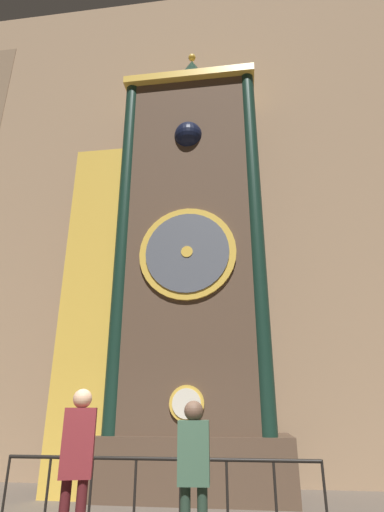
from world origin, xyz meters
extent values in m
cube|color=#997A5B|center=(0.00, 5.32, 7.28)|extent=(24.00, 0.30, 14.57)
cube|color=brown|center=(0.10, 4.09, 0.53)|extent=(3.75, 1.61, 1.06)
cube|color=brown|center=(0.10, 4.09, 5.20)|extent=(3.00, 1.40, 8.27)
cube|color=gold|center=(0.10, 3.99, 9.24)|extent=(3.24, 1.54, 0.20)
cylinder|color=gold|center=(0.10, 3.36, 1.61)|extent=(0.64, 0.05, 0.64)
cylinder|color=silver|center=(0.10, 3.33, 1.61)|extent=(0.53, 0.03, 0.53)
cylinder|color=gold|center=(0.10, 3.36, 4.54)|extent=(2.02, 0.07, 2.02)
cylinder|color=#4C515B|center=(0.10, 3.32, 4.54)|extent=(1.74, 0.04, 1.74)
cylinder|color=gold|center=(0.10, 3.30, 4.54)|extent=(0.24, 0.03, 0.24)
cube|color=#30241B|center=(0.10, 3.88, 7.52)|extent=(0.82, 0.42, 0.82)
sphere|color=black|center=(0.10, 3.44, 7.52)|extent=(0.66, 0.66, 0.66)
cylinder|color=#142D23|center=(-1.34, 3.48, 5.20)|extent=(0.31, 0.31, 8.27)
cylinder|color=#142D23|center=(1.54, 3.48, 5.20)|extent=(0.31, 0.31, 8.27)
cylinder|color=gold|center=(0.10, 4.09, 9.49)|extent=(1.02, 1.02, 0.30)
cone|color=#163227|center=(0.10, 4.09, 10.09)|extent=(0.96, 0.96, 0.91)
sphere|color=gold|center=(0.10, 4.09, 10.66)|extent=(0.20, 0.20, 0.20)
cube|color=brown|center=(-2.03, 4.14, 3.69)|extent=(1.15, 1.19, 7.37)
cube|color=gold|center=(-2.03, 3.53, 3.69)|extent=(1.20, 0.06, 7.37)
cylinder|color=black|center=(-2.22, 1.72, 0.46)|extent=(0.04, 0.04, 0.91)
cylinder|color=black|center=(-1.60, 1.72, 0.46)|extent=(0.04, 0.04, 0.91)
cylinder|color=black|center=(-0.98, 1.72, 0.46)|extent=(0.04, 0.04, 0.91)
cylinder|color=black|center=(-0.36, 1.72, 0.46)|extent=(0.04, 0.04, 0.91)
cylinder|color=black|center=(0.25, 1.72, 0.46)|extent=(0.04, 0.04, 0.91)
cylinder|color=black|center=(0.87, 1.72, 0.46)|extent=(0.04, 0.04, 0.91)
cylinder|color=black|center=(1.49, 1.72, 0.46)|extent=(0.04, 0.04, 0.91)
cylinder|color=black|center=(2.11, 1.72, 0.46)|extent=(0.04, 0.04, 0.91)
cylinder|color=black|center=(-0.05, 1.72, 0.89)|extent=(4.33, 0.05, 0.05)
cube|color=maroon|center=(-0.68, 0.39, 1.19)|extent=(0.39, 0.31, 0.71)
sphere|color=tan|center=(-0.68, 0.39, 1.64)|extent=(0.21, 0.21, 0.21)
cube|color=#385642|center=(0.59, 0.54, 1.09)|extent=(0.35, 0.24, 0.64)
sphere|color=brown|center=(0.59, 0.54, 1.51)|extent=(0.22, 0.22, 0.22)
camera|label=1|loc=(1.20, -4.23, 1.54)|focal=28.00mm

